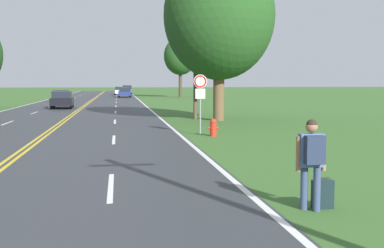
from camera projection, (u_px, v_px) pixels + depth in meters
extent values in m
cube|color=white|center=(111.00, 187.00, 10.83)|extent=(0.12, 3.00, 0.00)
cube|color=white|center=(114.00, 139.00, 19.69)|extent=(0.12, 3.00, 0.00)
cube|color=white|center=(115.00, 122.00, 28.55)|extent=(0.12, 3.00, 0.00)
cube|color=white|center=(116.00, 112.00, 37.41)|extent=(0.12, 3.00, 0.00)
cube|color=white|center=(116.00, 106.00, 46.27)|extent=(0.12, 3.00, 0.00)
cube|color=white|center=(116.00, 102.00, 55.13)|extent=(0.12, 3.00, 0.00)
cube|color=white|center=(116.00, 99.00, 63.99)|extent=(0.12, 3.00, 0.00)
cube|color=white|center=(117.00, 97.00, 72.85)|extent=(0.12, 3.00, 0.00)
cube|color=white|center=(117.00, 96.00, 81.71)|extent=(0.12, 3.00, 0.00)
cube|color=white|center=(117.00, 94.00, 90.57)|extent=(0.12, 3.00, 0.00)
cube|color=white|center=(117.00, 93.00, 99.43)|extent=(0.12, 3.00, 0.00)
cube|color=white|center=(117.00, 92.00, 108.29)|extent=(0.12, 3.00, 0.00)
cube|color=white|center=(8.00, 123.00, 27.62)|extent=(0.12, 3.00, 0.00)
cube|color=white|center=(34.00, 113.00, 36.48)|extent=(0.12, 3.00, 0.00)
cube|color=white|center=(51.00, 107.00, 45.34)|extent=(0.12, 3.00, 0.00)
cube|color=white|center=(61.00, 103.00, 54.20)|extent=(0.12, 3.00, 0.00)
cube|color=white|center=(69.00, 100.00, 63.06)|extent=(0.12, 3.00, 0.00)
cube|color=white|center=(75.00, 97.00, 71.92)|extent=(0.12, 3.00, 0.00)
cube|color=white|center=(80.00, 96.00, 80.78)|extent=(0.12, 3.00, 0.00)
cube|color=white|center=(84.00, 94.00, 89.64)|extent=(0.12, 3.00, 0.00)
cube|color=white|center=(87.00, 93.00, 98.50)|extent=(0.12, 3.00, 0.00)
cube|color=white|center=(89.00, 92.00, 107.36)|extent=(0.12, 3.00, 0.00)
cylinder|color=#38476B|center=(304.00, 188.00, 8.93)|extent=(0.14, 0.14, 0.82)
cylinder|color=#38476B|center=(317.00, 189.00, 8.80)|extent=(0.14, 0.14, 0.82)
cube|color=#4C6B93|center=(311.00, 150.00, 8.80)|extent=(0.45, 0.19, 0.61)
sphere|color=#936647|center=(312.00, 127.00, 8.77)|extent=(0.22, 0.22, 0.22)
sphere|color=#2D2319|center=(312.00, 125.00, 8.76)|extent=(0.20, 0.20, 0.20)
cylinder|color=#936647|center=(298.00, 154.00, 8.78)|extent=(0.09, 0.09, 0.65)
cylinder|color=#936647|center=(324.00, 153.00, 8.84)|extent=(0.09, 0.09, 0.65)
cube|color=#232D47|center=(315.00, 150.00, 8.62)|extent=(0.36, 0.18, 0.52)
cube|color=#19282D|center=(322.00, 194.00, 9.02)|extent=(0.40, 0.18, 0.54)
cylinder|color=black|center=(323.00, 178.00, 9.00)|extent=(0.28, 0.03, 0.02)
cylinder|color=red|center=(213.00, 130.00, 20.97)|extent=(0.28, 0.28, 0.58)
sphere|color=red|center=(213.00, 122.00, 20.94)|extent=(0.27, 0.27, 0.27)
cylinder|color=red|center=(217.00, 128.00, 21.00)|extent=(0.08, 0.10, 0.10)
cylinder|color=red|center=(209.00, 128.00, 20.94)|extent=(0.08, 0.10, 0.10)
cylinder|color=gray|center=(200.00, 105.00, 21.45)|extent=(0.07, 0.07, 2.64)
cylinder|color=silver|center=(200.00, 81.00, 21.34)|extent=(0.60, 0.02, 0.60)
torus|color=red|center=(200.00, 81.00, 21.33)|extent=(0.55, 0.07, 0.55)
cube|color=silver|center=(200.00, 94.00, 21.39)|extent=(0.44, 0.02, 0.44)
cylinder|color=brown|center=(195.00, 41.00, 30.28)|extent=(0.24, 0.24, 9.85)
cylinder|color=#473828|center=(180.00, 84.00, 72.90)|extent=(0.50, 0.50, 4.13)
ellipsoid|color=#234C1E|center=(180.00, 56.00, 72.53)|extent=(4.96, 4.96, 5.70)
cylinder|color=brown|center=(219.00, 92.00, 29.24)|extent=(0.67, 0.67, 3.48)
ellipsoid|color=#234C1E|center=(219.00, 16.00, 28.84)|extent=(6.68, 6.68, 7.69)
cylinder|color=black|center=(54.00, 104.00, 44.16)|extent=(0.23, 0.72, 0.72)
cylinder|color=black|center=(73.00, 104.00, 44.49)|extent=(0.23, 0.72, 0.72)
cylinder|color=black|center=(51.00, 105.00, 41.41)|extent=(0.23, 0.72, 0.72)
cylinder|color=black|center=(71.00, 105.00, 41.74)|extent=(0.23, 0.72, 0.72)
cube|color=black|center=(62.00, 101.00, 42.93)|extent=(2.06, 4.63, 0.65)
cube|color=#1E232D|center=(62.00, 94.00, 42.70)|extent=(1.74, 2.57, 0.58)
cylinder|color=black|center=(56.00, 98.00, 60.92)|extent=(0.21, 0.62, 0.62)
cylinder|color=black|center=(69.00, 98.00, 61.13)|extent=(0.21, 0.62, 0.62)
cylinder|color=black|center=(53.00, 99.00, 58.36)|extent=(0.21, 0.62, 0.62)
cylinder|color=black|center=(66.00, 99.00, 58.57)|extent=(0.21, 0.62, 0.62)
cube|color=#A81E1E|center=(61.00, 96.00, 59.72)|extent=(1.79, 4.22, 0.59)
cube|color=#1E232D|center=(61.00, 92.00, 59.67)|extent=(1.56, 2.96, 0.51)
cylinder|color=black|center=(130.00, 95.00, 72.18)|extent=(0.20, 0.65, 0.65)
cylinder|color=black|center=(119.00, 95.00, 71.91)|extent=(0.20, 0.65, 0.65)
cylinder|color=black|center=(130.00, 95.00, 74.98)|extent=(0.20, 0.65, 0.65)
cylinder|color=black|center=(119.00, 95.00, 74.72)|extent=(0.20, 0.65, 0.65)
cube|color=navy|center=(125.00, 93.00, 73.43)|extent=(1.91, 4.60, 0.57)
cube|color=#1E232D|center=(124.00, 89.00, 73.37)|extent=(1.67, 3.22, 0.66)
cylinder|color=black|center=(124.00, 93.00, 84.42)|extent=(0.23, 0.67, 0.67)
cylinder|color=black|center=(115.00, 93.00, 84.11)|extent=(0.23, 0.67, 0.67)
cylinder|color=black|center=(124.00, 93.00, 86.64)|extent=(0.23, 0.67, 0.67)
cylinder|color=black|center=(115.00, 93.00, 86.34)|extent=(0.23, 0.67, 0.67)
cube|color=white|center=(120.00, 92.00, 85.35)|extent=(1.93, 3.75, 0.59)
cube|color=#1E232D|center=(120.00, 88.00, 85.30)|extent=(1.67, 2.64, 0.59)
cylinder|color=black|center=(132.00, 92.00, 90.35)|extent=(0.21, 0.70, 0.70)
cylinder|color=black|center=(123.00, 92.00, 90.07)|extent=(0.21, 0.70, 0.70)
cylinder|color=black|center=(131.00, 92.00, 92.79)|extent=(0.21, 0.70, 0.70)
cylinder|color=black|center=(122.00, 92.00, 92.51)|extent=(0.21, 0.70, 0.70)
cube|color=#47474C|center=(127.00, 91.00, 91.40)|extent=(1.91, 4.03, 0.68)
cube|color=#1E232D|center=(127.00, 87.00, 91.34)|extent=(1.67, 2.82, 0.68)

